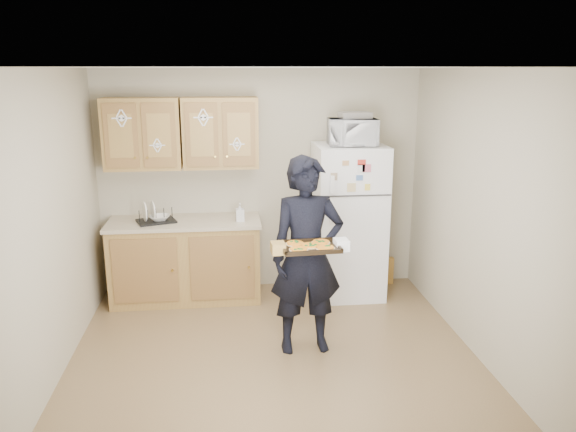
{
  "coord_description": "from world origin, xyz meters",
  "views": [
    {
      "loc": [
        -0.38,
        -4.46,
        2.49
      ],
      "look_at": [
        0.17,
        0.45,
        1.19
      ],
      "focal_mm": 35.0,
      "sensor_mm": 36.0,
      "label": 1
    }
  ],
  "objects": [
    {
      "name": "pizza_back_right",
      "position": [
        0.39,
        -0.03,
        1.08
      ],
      "size": [
        0.16,
        0.16,
        0.02
      ],
      "primitive_type": "cylinder",
      "color": "orange",
      "rests_on": "baking_tray"
    },
    {
      "name": "wall_front",
      "position": [
        0.0,
        -1.8,
        1.25
      ],
      "size": [
        3.6,
        0.04,
        2.5
      ],
      "primitive_type": "cube",
      "color": "#B1A88F",
      "rests_on": "floor"
    },
    {
      "name": "floor",
      "position": [
        0.0,
        0.0,
        0.0
      ],
      "size": [
        3.6,
        3.6,
        0.0
      ],
      "primitive_type": "plane",
      "color": "brown",
      "rests_on": "ground"
    },
    {
      "name": "person",
      "position": [
        0.31,
        0.18,
        0.89
      ],
      "size": [
        0.67,
        0.47,
        1.78
      ],
      "primitive_type": "imported",
      "rotation": [
        0.0,
        0.0,
        0.06
      ],
      "color": "black",
      "rests_on": "floor"
    },
    {
      "name": "dish_rack",
      "position": [
        -1.14,
        1.45,
        0.98
      ],
      "size": [
        0.46,
        0.4,
        0.16
      ],
      "primitive_type": "cube",
      "rotation": [
        0.0,
        0.0,
        0.33
      ],
      "color": "black",
      "rests_on": "countertop"
    },
    {
      "name": "pizza_front_right",
      "position": [
        0.4,
        -0.19,
        1.08
      ],
      "size": [
        0.16,
        0.16,
        0.02
      ],
      "primitive_type": "cylinder",
      "color": "orange",
      "rests_on": "baking_tray"
    },
    {
      "name": "upper_cab_right",
      "position": [
        -0.43,
        1.61,
        1.83
      ],
      "size": [
        0.8,
        0.33,
        0.75
      ],
      "primitive_type": "cube",
      "color": "olive",
      "rests_on": "wall_back"
    },
    {
      "name": "wall_left",
      "position": [
        -1.8,
        0.0,
        1.25
      ],
      "size": [
        0.04,
        3.6,
        2.5
      ],
      "primitive_type": "cube",
      "color": "#B1A88F",
      "rests_on": "floor"
    },
    {
      "name": "foil_pan",
      "position": [
        0.99,
        1.41,
        2.02
      ],
      "size": [
        0.34,
        0.25,
        0.07
      ],
      "primitive_type": "cube",
      "rotation": [
        0.0,
        0.0,
        0.08
      ],
      "color": "silver",
      "rests_on": "microwave"
    },
    {
      "name": "countertop",
      "position": [
        -0.85,
        1.48,
        0.88
      ],
      "size": [
        1.64,
        0.64,
        0.04
      ],
      "primitive_type": "cube",
      "color": "beige",
      "rests_on": "base_cabinet"
    },
    {
      "name": "bowl",
      "position": [
        -1.1,
        1.45,
        0.95
      ],
      "size": [
        0.22,
        0.22,
        0.05
      ],
      "primitive_type": "imported",
      "rotation": [
        0.0,
        0.0,
        0.06
      ],
      "color": "white",
      "rests_on": "dish_rack"
    },
    {
      "name": "wall_right",
      "position": [
        1.8,
        0.0,
        1.25
      ],
      "size": [
        0.04,
        3.6,
        2.5
      ],
      "primitive_type": "cube",
      "color": "#B1A88F",
      "rests_on": "floor"
    },
    {
      "name": "pizza_front_left",
      "position": [
        0.18,
        -0.2,
        1.08
      ],
      "size": [
        0.16,
        0.16,
        0.02
      ],
      "primitive_type": "cylinder",
      "color": "orange",
      "rests_on": "baking_tray"
    },
    {
      "name": "refrigerator",
      "position": [
        0.95,
        1.43,
        0.85
      ],
      "size": [
        0.75,
        0.7,
        1.7
      ],
      "primitive_type": "cube",
      "color": "white",
      "rests_on": "floor"
    },
    {
      "name": "wall_back",
      "position": [
        0.0,
        1.8,
        1.25
      ],
      "size": [
        3.6,
        0.04,
        2.5
      ],
      "primitive_type": "cube",
      "color": "#B1A88F",
      "rests_on": "floor"
    },
    {
      "name": "baking_tray",
      "position": [
        0.29,
        -0.12,
        1.07
      ],
      "size": [
        0.49,
        0.38,
        0.04
      ],
      "primitive_type": "cube",
      "rotation": [
        0.0,
        0.0,
        0.06
      ],
      "color": "black",
      "rests_on": "person"
    },
    {
      "name": "pizza_center",
      "position": [
        0.29,
        -0.12,
        1.08
      ],
      "size": [
        0.16,
        0.16,
        0.02
      ],
      "primitive_type": "cylinder",
      "color": "orange",
      "rests_on": "baking_tray"
    },
    {
      "name": "base_cabinet",
      "position": [
        -0.85,
        1.48,
        0.43
      ],
      "size": [
        1.6,
        0.6,
        0.86
      ],
      "primitive_type": "cube",
      "color": "olive",
      "rests_on": "floor"
    },
    {
      "name": "cereal_box",
      "position": [
        1.47,
        1.67,
        0.16
      ],
      "size": [
        0.2,
        0.07,
        0.32
      ],
      "primitive_type": "cube",
      "color": "#E8D152",
      "rests_on": "floor"
    },
    {
      "name": "ceiling",
      "position": [
        0.0,
        0.0,
        2.5
      ],
      "size": [
        3.6,
        3.6,
        0.0
      ],
      "primitive_type": "plane",
      "color": "silver",
      "rests_on": "wall_back"
    },
    {
      "name": "upper_cab_left",
      "position": [
        -1.25,
        1.61,
        1.83
      ],
      "size": [
        0.8,
        0.33,
        0.75
      ],
      "primitive_type": "cube",
      "color": "olive",
      "rests_on": "wall_back"
    },
    {
      "name": "pizza_back_left",
      "position": [
        0.17,
        -0.04,
        1.08
      ],
      "size": [
        0.16,
        0.16,
        0.02
      ],
      "primitive_type": "cylinder",
      "color": "orange",
      "rests_on": "baking_tray"
    },
    {
      "name": "soap_bottle",
      "position": [
        -0.25,
        1.39,
        1.0
      ],
      "size": [
        0.1,
        0.1,
        0.2
      ],
      "primitive_type": "imported",
      "rotation": [
        0.0,
        0.0,
        0.08
      ],
      "color": "white",
      "rests_on": "countertop"
    },
    {
      "name": "microwave",
      "position": [
        0.96,
        1.38,
        1.84
      ],
      "size": [
        0.52,
        0.37,
        0.28
      ],
      "primitive_type": "imported",
      "rotation": [
        0.0,
        0.0,
        -0.05
      ],
      "color": "white",
      "rests_on": "refrigerator"
    }
  ]
}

